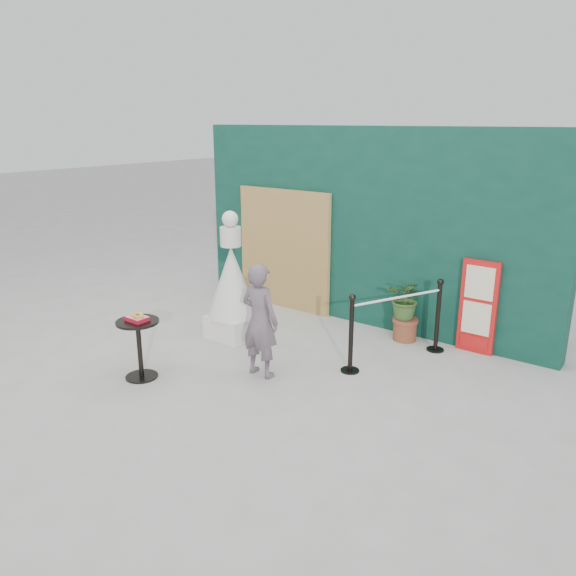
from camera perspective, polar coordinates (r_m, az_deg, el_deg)
The scene contains 10 objects.
ground at distance 6.76m, azimuth -6.24°, elevation -10.51°, with size 60.00×60.00×0.00m, color #ADAAA5.
back_wall at distance 8.71m, azimuth 7.79°, elevation 6.11°, with size 6.00×0.30×3.00m, color #0B3229.
bamboo_fence at distance 9.40m, azimuth -0.43°, elevation 3.93°, with size 1.80×0.08×2.00m, color tan.
woman at distance 6.90m, azimuth -2.87°, elevation -3.31°, with size 0.53×0.35×1.45m, color #665761.
menu_board at distance 8.01m, azimuth 18.74°, elevation -1.87°, with size 0.50×0.07×1.30m.
statue at distance 8.13m, azimuth -5.70°, elevation 0.08°, with size 0.73×0.73×1.87m.
cafe_table at distance 7.13m, azimuth -14.91°, elevation -5.13°, with size 0.52×0.52×0.75m.
food_basket at distance 7.03m, azimuth -15.06°, elevation -2.94°, with size 0.26×0.19×0.11m.
planter at distance 8.22m, azimuth 11.94°, elevation -1.65°, with size 0.55×0.48×0.94m.
stanchion_barrier at distance 7.51m, azimuth 10.95°, elevation -3.76°, with size 0.84×1.54×1.03m.
Camera 1 is at (4.17, -4.33, 3.09)m, focal length 35.00 mm.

